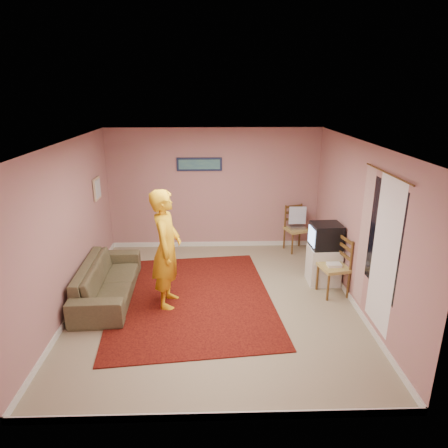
{
  "coord_description": "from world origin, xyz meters",
  "views": [
    {
      "loc": [
        -0.03,
        -5.84,
        3.33
      ],
      "look_at": [
        0.16,
        0.6,
        1.16
      ],
      "focal_mm": 32.0,
      "sensor_mm": 36.0,
      "label": 1
    }
  ],
  "objects_px": {
    "chair_b": "(334,261)",
    "tv_cabinet": "(323,265)",
    "chair_a": "(297,224)",
    "sofa": "(108,280)",
    "crt_tv": "(326,236)",
    "person": "(166,249)"
  },
  "relations": [
    {
      "from": "chair_b",
      "to": "tv_cabinet",
      "type": "bearing_deg",
      "value": 174.67
    },
    {
      "from": "tv_cabinet",
      "to": "chair_a",
      "type": "xyz_separation_m",
      "value": [
        -0.18,
        1.55,
        0.26
      ]
    },
    {
      "from": "chair_b",
      "to": "chair_a",
      "type": "bearing_deg",
      "value": 174.54
    },
    {
      "from": "sofa",
      "to": "crt_tv",
      "type": "bearing_deg",
      "value": -86.05
    },
    {
      "from": "crt_tv",
      "to": "person",
      "type": "height_order",
      "value": "person"
    },
    {
      "from": "crt_tv",
      "to": "chair_a",
      "type": "distance_m",
      "value": 1.59
    },
    {
      "from": "tv_cabinet",
      "to": "chair_a",
      "type": "height_order",
      "value": "chair_a"
    },
    {
      "from": "tv_cabinet",
      "to": "person",
      "type": "height_order",
      "value": "person"
    },
    {
      "from": "crt_tv",
      "to": "sofa",
      "type": "distance_m",
      "value": 3.81
    },
    {
      "from": "crt_tv",
      "to": "chair_b",
      "type": "distance_m",
      "value": 0.51
    },
    {
      "from": "crt_tv",
      "to": "chair_b",
      "type": "relative_size",
      "value": 0.97
    },
    {
      "from": "crt_tv",
      "to": "person",
      "type": "relative_size",
      "value": 0.28
    },
    {
      "from": "chair_b",
      "to": "person",
      "type": "relative_size",
      "value": 0.29
    },
    {
      "from": "chair_b",
      "to": "sofa",
      "type": "bearing_deg",
      "value": -102.28
    },
    {
      "from": "chair_a",
      "to": "person",
      "type": "height_order",
      "value": "person"
    },
    {
      "from": "chair_a",
      "to": "chair_b",
      "type": "bearing_deg",
      "value": -101.69
    },
    {
      "from": "tv_cabinet",
      "to": "chair_b",
      "type": "distance_m",
      "value": 0.51
    },
    {
      "from": "person",
      "to": "chair_b",
      "type": "bearing_deg",
      "value": -80.54
    },
    {
      "from": "crt_tv",
      "to": "chair_b",
      "type": "xyz_separation_m",
      "value": [
        0.06,
        -0.42,
        -0.28
      ]
    },
    {
      "from": "chair_a",
      "to": "chair_b",
      "type": "xyz_separation_m",
      "value": [
        0.23,
        -1.97,
        0.02
      ]
    },
    {
      "from": "crt_tv",
      "to": "chair_a",
      "type": "relative_size",
      "value": 0.96
    },
    {
      "from": "tv_cabinet",
      "to": "chair_b",
      "type": "height_order",
      "value": "chair_b"
    }
  ]
}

